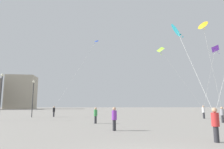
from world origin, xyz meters
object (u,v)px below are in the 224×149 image
person_in_purple (114,118)px  person_in_black (54,111)px  kite_violet_delta (215,50)px  lamppost_east (33,93)px  person_in_green (96,115)px  person_in_grey (222,114)px  kite_cobalt_diamond (96,42)px  kite_amber_diamond (203,25)px  lamppost_west (1,89)px  person_in_red (215,123)px  building_centre_hall (21,92)px  person_in_white (204,111)px  kite_cyan_diamond (177,30)px  kite_lime_delta (161,51)px

person_in_purple → person_in_black: bearing=-95.2°
kite_violet_delta → lamppost_east: (-24.51, 7.40, -5.15)m
person_in_green → lamppost_east: size_ratio=0.29×
person_in_grey → kite_cobalt_diamond: (-13.21, 17.89, 13.07)m
person_in_black → kite_amber_diamond: (17.51, -13.00, 9.16)m
person_in_purple → lamppost_east: (-10.74, 16.40, 2.72)m
person_in_grey → lamppost_west: size_ratio=0.30×
person_in_red → person_in_green: bearing=-53.0°
person_in_green → building_centre_hall: bearing=179.9°
kite_cobalt_diamond → person_in_grey: bearing=-53.5°
person_in_grey → lamppost_east: (-22.48, 10.91, 2.73)m
person_in_white → person_in_red: (-8.66, -16.68, -0.03)m
kite_amber_diamond → lamppost_west: kite_amber_diamond is taller
person_in_purple → kite_amber_diamond: 14.09m
kite_violet_delta → kite_cyan_diamond: bearing=-132.8°
person_in_white → lamppost_east: 24.56m
person_in_red → kite_amber_diamond: bearing=-111.0°
person_in_purple → person_in_grey: 12.97m
person_in_white → lamppost_east: bearing=175.2°
person_in_black → person_in_white: bearing=-105.7°
kite_violet_delta → kite_lime_delta: size_ratio=0.94×
kite_amber_diamond → building_centre_hall: 92.06m
lamppost_west → person_in_grey: bearing=-10.9°
kite_cyan_diamond → kite_amber_diamond: bearing=46.3°
kite_amber_diamond → kite_cobalt_diamond: bearing=120.7°
kite_amber_diamond → person_in_grey: bearing=26.8°
kite_violet_delta → kite_amber_diamond: bearing=-131.7°
person_in_green → person_in_white: size_ratio=0.90×
building_centre_hall → lamppost_west: bearing=-72.0°
person_in_white → lamppost_west: lamppost_west is taller
kite_violet_delta → building_centre_hall: 90.34m
person_in_purple → person_in_black: 19.12m
person_in_purple → person_in_grey: person_in_purple is taller
person_in_white → kite_lime_delta: kite_lime_delta is taller
lamppost_west → person_in_black: bearing=56.8°
person_in_black → building_centre_hall: size_ratio=0.10×
kite_cobalt_diamond → lamppost_east: 15.54m
kite_cobalt_diamond → lamppost_west: size_ratio=2.40×
kite_lime_delta → person_in_red: bearing=-100.6°
kite_violet_delta → building_centre_hall: (-50.36, 74.99, -0.97)m
person_in_green → kite_cyan_diamond: size_ratio=0.24×
building_centre_hall → lamppost_west: 77.77m
person_in_green → person_in_white: bearing=88.2°
person_in_black → kite_amber_diamond: 23.65m
lamppost_west → lamppost_east: bearing=73.8°
person_in_grey → person_in_green: bearing=-37.6°
building_centre_hall → lamppost_east: building_centre_hall is taller
person_in_white → person_in_red: bearing=-111.3°
person_in_black → person_in_green: bearing=-151.8°
person_in_grey → kite_cyan_diamond: kite_cyan_diamond is taller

